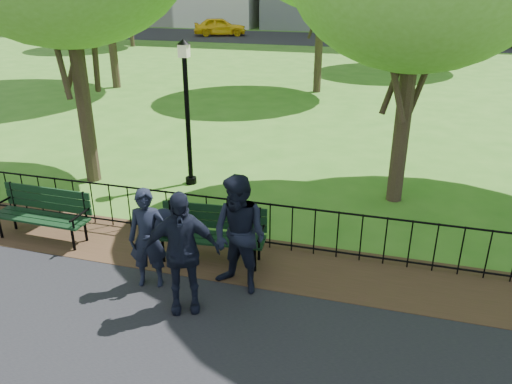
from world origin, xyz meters
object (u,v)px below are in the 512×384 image
(person_mid, at_px, (240,235))
(person_right, at_px, (181,252))
(person_left, at_px, (148,239))
(park_bench_left_a, at_px, (43,209))
(taxi, at_px, (220,27))
(sedan_silver, at_px, (382,30))
(park_bench_main, at_px, (189,225))
(lamppost, at_px, (187,109))

(person_mid, xyz_separation_m, person_right, (-0.65, -0.69, -0.01))
(person_left, bearing_deg, park_bench_left_a, 146.29)
(taxi, bearing_deg, sedan_silver, -112.33)
(park_bench_main, distance_m, person_left, 0.94)
(park_bench_main, relative_size, person_mid, 1.02)
(person_mid, bearing_deg, sedan_silver, 108.26)
(park_bench_main, relative_size, sedan_silver, 0.38)
(park_bench_main, xyz_separation_m, park_bench_left_a, (-2.91, -0.00, -0.07))
(park_bench_left_a, xyz_separation_m, person_mid, (4.01, -0.62, 0.36))
(person_right, height_order, sedan_silver, person_right)
(sedan_silver, bearing_deg, lamppost, -177.65)
(lamppost, relative_size, taxi, 0.78)
(sedan_silver, bearing_deg, taxi, 97.09)
(lamppost, bearing_deg, park_bench_main, -67.30)
(park_bench_main, xyz_separation_m, person_right, (0.46, -1.31, 0.28))
(lamppost, relative_size, person_right, 1.78)
(park_bench_main, xyz_separation_m, sedan_silver, (1.49, 33.55, 0.18))
(person_mid, xyz_separation_m, taxi, (-12.69, 34.31, -0.22))
(park_bench_left_a, bearing_deg, lamppost, 65.61)
(park_bench_main, xyz_separation_m, person_mid, (1.11, -0.62, 0.29))
(park_bench_left_a, bearing_deg, person_right, -20.01)
(person_left, distance_m, taxi, 36.37)
(lamppost, distance_m, person_mid, 4.65)
(park_bench_main, height_order, person_right, person_right)
(park_bench_main, distance_m, taxi, 35.63)
(person_right, bearing_deg, sedan_silver, 65.37)
(person_left, relative_size, person_right, 0.87)
(person_mid, bearing_deg, taxi, 129.21)
(person_left, xyz_separation_m, person_mid, (1.40, 0.26, 0.13))
(park_bench_left_a, relative_size, lamppost, 0.56)
(person_left, bearing_deg, sedan_silver, 71.91)
(person_left, distance_m, person_right, 0.88)
(person_right, height_order, taxi, person_right)
(park_bench_main, height_order, lamppost, lamppost)
(lamppost, xyz_separation_m, person_mid, (2.46, -3.85, -0.85))
(person_right, relative_size, taxi, 0.44)
(person_mid, height_order, taxi, person_mid)
(park_bench_left_a, relative_size, person_left, 1.14)
(lamppost, distance_m, sedan_silver, 30.47)
(person_left, relative_size, sedan_silver, 0.32)
(park_bench_main, bearing_deg, park_bench_left_a, 174.98)
(lamppost, height_order, person_mid, lamppost)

